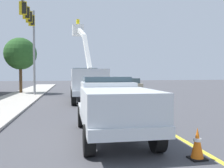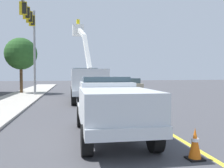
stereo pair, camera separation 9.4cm
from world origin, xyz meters
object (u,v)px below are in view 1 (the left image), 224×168
object	(u,v)px
utility_bucket_truck	(87,81)
traffic_cone_mid_front	(138,112)
traffic_signal_mast	(31,30)
traffic_cone_mid_rear	(118,98)
passing_minivan	(129,84)
traffic_cone_leading	(197,144)
service_pickup_truck	(112,105)
traffic_cone_trailing	(102,92)

from	to	relation	value
utility_bucket_truck	traffic_cone_mid_front	xyz separation A→B (m)	(-8.94, -1.20, -1.25)
traffic_cone_mid_front	traffic_signal_mast	distance (m)	14.99
traffic_cone_mid_rear	traffic_signal_mast	distance (m)	10.82
passing_minivan	traffic_cone_leading	world-z (taller)	passing_minivan
service_pickup_truck	traffic_cone_mid_front	xyz separation A→B (m)	(2.91, -1.93, -0.77)
utility_bucket_truck	traffic_signal_mast	bearing A→B (deg)	51.41
service_pickup_truck	traffic_cone_leading	world-z (taller)	service_pickup_truck
traffic_cone_leading	traffic_cone_mid_rear	distance (m)	11.56
traffic_cone_mid_rear	service_pickup_truck	bearing A→B (deg)	163.96
utility_bucket_truck	service_pickup_truck	bearing A→B (deg)	176.49
service_pickup_truck	traffic_cone_mid_front	distance (m)	3.58
service_pickup_truck	passing_minivan	distance (m)	20.23
service_pickup_truck	traffic_cone_mid_rear	bearing A→B (deg)	-16.04
service_pickup_truck	traffic_cone_leading	bearing A→B (deg)	-149.21
service_pickup_truck	utility_bucket_truck	bearing A→B (deg)	-3.51
utility_bucket_truck	traffic_signal_mast	xyz separation A→B (m)	(3.65, 4.57, 4.49)
traffic_cone_leading	traffic_cone_mid_front	bearing A→B (deg)	-3.61
utility_bucket_truck	passing_minivan	distance (m)	9.36
traffic_cone_mid_rear	traffic_signal_mast	xyz separation A→B (m)	(6.63, 6.40, 5.67)
traffic_cone_mid_front	traffic_cone_trailing	bearing A→B (deg)	-3.46
service_pickup_truck	traffic_cone_trailing	xyz separation A→B (m)	(15.37, -2.68, -0.71)
utility_bucket_truck	service_pickup_truck	distance (m)	11.88
service_pickup_truck	traffic_cone_mid_rear	distance (m)	9.26
utility_bucket_truck	service_pickup_truck	xyz separation A→B (m)	(-11.85, 0.73, -0.48)
traffic_cone_leading	traffic_cone_trailing	xyz separation A→B (m)	(18.02, -1.10, 0.01)
service_pickup_truck	traffic_cone_mid_front	world-z (taller)	service_pickup_truck
traffic_cone_mid_rear	passing_minivan	bearing A→B (deg)	-21.46
utility_bucket_truck	traffic_cone_trailing	xyz separation A→B (m)	(3.52, -1.95, -1.19)
utility_bucket_truck	traffic_cone_leading	distance (m)	14.57
service_pickup_truck	passing_minivan	size ratio (longest dim) A/B	1.17
utility_bucket_truck	traffic_signal_mast	distance (m)	7.38
passing_minivan	traffic_cone_leading	distance (m)	22.35
traffic_cone_trailing	traffic_cone_mid_front	bearing A→B (deg)	176.54
traffic_cone_mid_front	traffic_cone_mid_rear	size ratio (longest dim) A/B	0.83
traffic_cone_leading	service_pickup_truck	bearing A→B (deg)	30.79
utility_bucket_truck	traffic_cone_mid_front	world-z (taller)	utility_bucket_truck
traffic_cone_mid_front	traffic_cone_trailing	size ratio (longest dim) A/B	0.86
passing_minivan	traffic_cone_mid_front	bearing A→B (deg)	163.99
traffic_cone_leading	traffic_cone_mid_rear	size ratio (longest dim) A/B	0.94
passing_minivan	traffic_cone_mid_rear	bearing A→B (deg)	158.54
service_pickup_truck	traffic_cone_mid_rear	size ratio (longest dim) A/B	6.63
passing_minivan	traffic_cone_mid_rear	distance (m)	11.04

